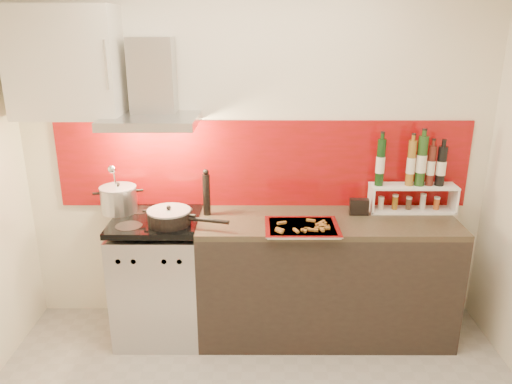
{
  "coord_description": "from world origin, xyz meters",
  "views": [
    {
      "loc": [
        0.01,
        -2.13,
        2.18
      ],
      "look_at": [
        0.0,
        0.95,
        1.15
      ],
      "focal_mm": 35.0,
      "sensor_mm": 36.0,
      "label": 1
    }
  ],
  "objects_px": {
    "stock_pot": "(119,199)",
    "pepper_mill": "(206,193)",
    "baking_tray": "(302,227)",
    "counter": "(325,277)",
    "saute_pan": "(170,217)",
    "range_stove": "(160,278)"
  },
  "relations": [
    {
      "from": "stock_pot",
      "to": "pepper_mill",
      "type": "xyz_separation_m",
      "value": [
        0.63,
        -0.03,
        0.06
      ]
    },
    {
      "from": "baking_tray",
      "to": "counter",
      "type": "bearing_deg",
      "value": 43.61
    },
    {
      "from": "counter",
      "to": "pepper_mill",
      "type": "bearing_deg",
      "value": 173.94
    },
    {
      "from": "saute_pan",
      "to": "range_stove",
      "type": "bearing_deg",
      "value": 137.65
    },
    {
      "from": "counter",
      "to": "saute_pan",
      "type": "height_order",
      "value": "saute_pan"
    },
    {
      "from": "saute_pan",
      "to": "counter",
      "type": "bearing_deg",
      "value": 6.23
    },
    {
      "from": "range_stove",
      "to": "baking_tray",
      "type": "relative_size",
      "value": 1.86
    },
    {
      "from": "range_stove",
      "to": "pepper_mill",
      "type": "height_order",
      "value": "pepper_mill"
    },
    {
      "from": "pepper_mill",
      "to": "range_stove",
      "type": "bearing_deg",
      "value": -164.81
    },
    {
      "from": "range_stove",
      "to": "saute_pan",
      "type": "bearing_deg",
      "value": -42.35
    },
    {
      "from": "saute_pan",
      "to": "pepper_mill",
      "type": "height_order",
      "value": "pepper_mill"
    },
    {
      "from": "stock_pot",
      "to": "baking_tray",
      "type": "height_order",
      "value": "stock_pot"
    },
    {
      "from": "counter",
      "to": "stock_pot",
      "type": "relative_size",
      "value": 6.96
    },
    {
      "from": "stock_pot",
      "to": "pepper_mill",
      "type": "height_order",
      "value": "pepper_mill"
    },
    {
      "from": "range_stove",
      "to": "stock_pot",
      "type": "bearing_deg",
      "value": 156.35
    },
    {
      "from": "saute_pan",
      "to": "baking_tray",
      "type": "relative_size",
      "value": 1.14
    },
    {
      "from": "pepper_mill",
      "to": "stock_pot",
      "type": "bearing_deg",
      "value": 177.5
    },
    {
      "from": "counter",
      "to": "baking_tray",
      "type": "height_order",
      "value": "baking_tray"
    },
    {
      "from": "pepper_mill",
      "to": "baking_tray",
      "type": "bearing_deg",
      "value": -22.64
    },
    {
      "from": "stock_pot",
      "to": "counter",
      "type": "bearing_deg",
      "value": -4.55
    },
    {
      "from": "pepper_mill",
      "to": "baking_tray",
      "type": "distance_m",
      "value": 0.73
    },
    {
      "from": "range_stove",
      "to": "baking_tray",
      "type": "bearing_deg",
      "value": -10.08
    }
  ]
}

